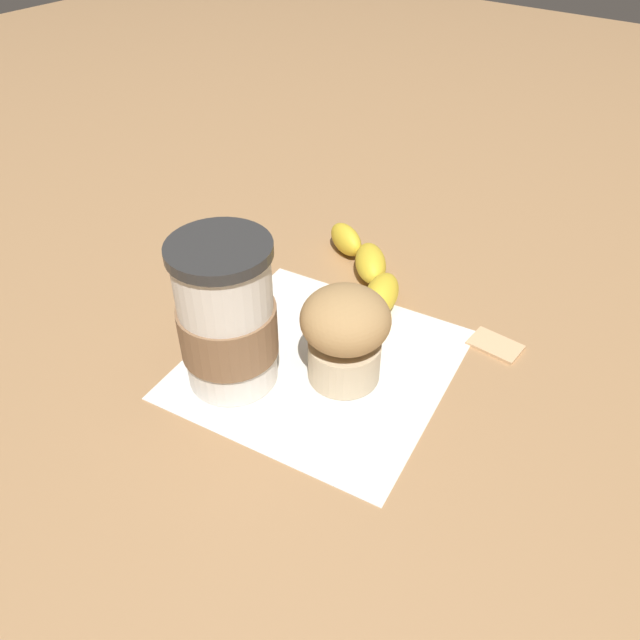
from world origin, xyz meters
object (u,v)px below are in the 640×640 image
Objects in this scene: coffee_cup at (227,319)px; banana at (366,278)px; muffin at (345,333)px; sugar_packet at (496,344)px.

banana is at bearing -7.55° from coffee_cup.
coffee_cup is at bearing 127.09° from muffin.
coffee_cup is 2.91× the size of sugar_packet.
muffin is 0.14m from banana.
sugar_packet is (0.00, -0.16, -0.02)m from banana.
muffin is at bearing -52.91° from coffee_cup.
coffee_cup is 0.82× the size of banana.
banana is at bearing 25.02° from muffin.
coffee_cup reaches higher than muffin.
coffee_cup is at bearing 172.45° from banana.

